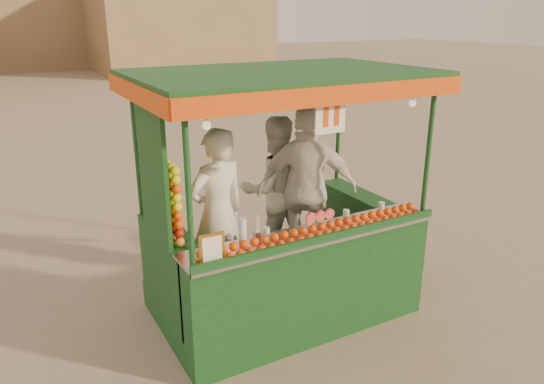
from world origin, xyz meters
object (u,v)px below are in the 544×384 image
juice_cart (280,244)px  vendor_left (218,213)px  vendor_middle (275,189)px  vendor_right (307,190)px

juice_cart → vendor_left: (-0.55, 0.29, 0.34)m
vendor_middle → vendor_right: (0.19, -0.38, 0.08)m
juice_cart → vendor_left: bearing=152.1°
vendor_middle → juice_cart: bearing=73.2°
vendor_left → juice_cart: bearing=142.2°
vendor_left → vendor_middle: (0.88, 0.42, -0.02)m
vendor_left → vendor_middle: vendor_left is taller
juice_cart → vendor_middle: bearing=65.0°
juice_cart → vendor_right: 0.73m
juice_cart → vendor_left: juice_cart is taller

